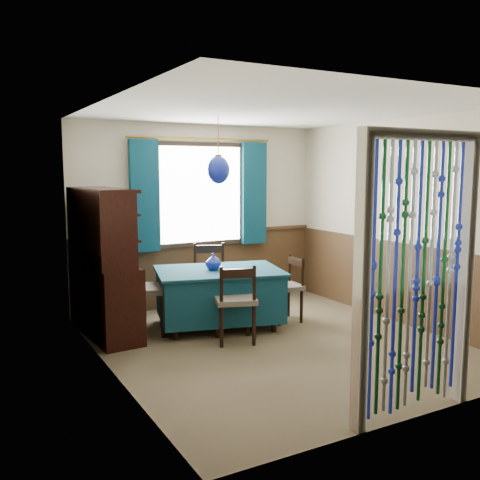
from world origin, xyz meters
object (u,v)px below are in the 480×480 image
dining_table (219,294)px  chair_right (286,287)px  vase_sideboard (104,252)px  chair_near (236,301)px  vase_table (213,262)px  bowl_shelf (115,236)px  sideboard (104,285)px  pendant_lamp (218,170)px  chair_left (142,290)px  chair_far (210,277)px

dining_table → chair_right: bearing=3.8°
chair_right → vase_sideboard: 2.27m
dining_table → vase_sideboard: bearing=170.1°
chair_near → vase_sideboard: size_ratio=4.64×
vase_table → vase_sideboard: vase_sideboard is taller
vase_sideboard → chair_near: bearing=-46.0°
chair_right → bowl_shelf: size_ratio=3.46×
sideboard → vase_sideboard: bearing=70.1°
bowl_shelf → vase_sideboard: size_ratio=1.24×
bowl_shelf → vase_sideboard: 0.58m
pendant_lamp → vase_table: (-0.06, 0.03, -1.09)m
sideboard → pendant_lamp: (1.29, -0.34, 1.30)m
chair_near → sideboard: (-1.19, 0.95, 0.12)m
pendant_lamp → vase_sideboard: pendant_lamp is taller
chair_left → vase_table: chair_left is taller
dining_table → pendant_lamp: bearing=-66.1°
chair_left → pendant_lamp: bearing=95.5°
dining_table → bowl_shelf: bearing=-167.0°
chair_right → pendant_lamp: pendant_lamp is taller
chair_near → pendant_lamp: 1.55m
chair_left → vase_table: bearing=96.7°
chair_far → vase_sideboard: size_ratio=4.84×
sideboard → vase_sideboard: size_ratio=8.89×
chair_left → pendant_lamp: size_ratio=1.25×
chair_far → chair_left: bearing=43.4°
chair_near → vase_sideboard: (-1.13, 1.16, 0.47)m
chair_near → sideboard: sideboard is taller
vase_table → sideboard: bearing=165.8°
chair_far → vase_table: size_ratio=5.07×
dining_table → pendant_lamp: size_ratio=2.16×
dining_table → chair_right: chair_right is taller
pendant_lamp → vase_sideboard: (-1.23, 0.55, -0.95)m
dining_table → chair_near: (-0.10, -0.61, 0.06)m
chair_right → pendant_lamp: 1.70m
sideboard → vase_sideboard: 0.41m
pendant_lamp → dining_table: bearing=99.5°
chair_far → chair_near: bearing=98.5°
sideboard → vase_table: size_ratio=9.32×
dining_table → chair_right: 0.88m
chair_right → pendant_lamp: size_ratio=1.05×
dining_table → chair_left: bearing=-178.2°
chair_right → pendant_lamp: (-0.86, 0.16, 1.45)m
vase_sideboard → chair_far: bearing=3.1°
chair_near → chair_far: bearing=95.4°
dining_table → chair_right: (0.86, -0.16, 0.02)m
chair_far → vase_table: 0.72m
vase_sideboard → vase_table: bearing=-24.1°
dining_table → chair_near: chair_near is taller
sideboard → chair_left: bearing=-23.8°
sideboard → bowl_shelf: 0.67m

